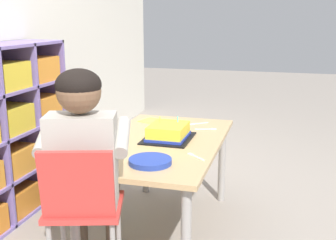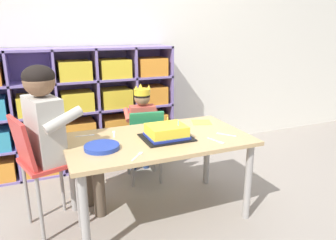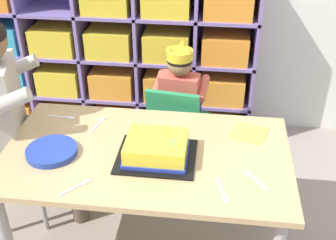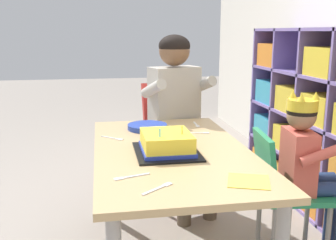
{
  "view_description": "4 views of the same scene",
  "coord_description": "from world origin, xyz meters",
  "px_view_note": "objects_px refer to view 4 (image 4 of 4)",
  "views": [
    {
      "loc": [
        -2.28,
        -0.69,
        1.31
      ],
      "look_at": [
        0.1,
        -0.02,
        0.69
      ],
      "focal_mm": 44.96,
      "sensor_mm": 36.0,
      "label": 1
    },
    {
      "loc": [
        -0.73,
        -1.91,
        1.31
      ],
      "look_at": [
        0.07,
        -0.0,
        0.71
      ],
      "focal_mm": 34.03,
      "sensor_mm": 36.0,
      "label": 2
    },
    {
      "loc": [
        0.27,
        -1.46,
        1.68
      ],
      "look_at": [
        0.1,
        -0.03,
        0.77
      ],
      "focal_mm": 45.91,
      "sensor_mm": 36.0,
      "label": 3
    },
    {
      "loc": [
        1.72,
        -0.31,
        1.11
      ],
      "look_at": [
        0.02,
        -0.02,
        0.73
      ],
      "focal_mm": 42.51,
      "sensor_mm": 36.0,
      "label": 4
    }
  ],
  "objects_px": {
    "classroom_chair_blue": "(283,188)",
    "fork_scattered_mid_table": "(130,177)",
    "fork_beside_plate_stack": "(159,188)",
    "fork_near_child_seat": "(196,125)",
    "fork_near_cake_tray": "(198,133)",
    "birthday_cake_on_tray": "(167,144)",
    "fork_by_napkin": "(113,138)",
    "classroom_chair_adult_side": "(170,129)",
    "activity_table": "(171,164)",
    "adult_helper_seated": "(179,102)",
    "child_with_crown": "(308,159)",
    "paper_plate_stack": "(147,127)"
  },
  "relations": [
    {
      "from": "paper_plate_stack",
      "to": "fork_scattered_mid_table",
      "type": "height_order",
      "value": "paper_plate_stack"
    },
    {
      "from": "fork_by_napkin",
      "to": "activity_table",
      "type": "bearing_deg",
      "value": -179.48
    },
    {
      "from": "adult_helper_seated",
      "to": "birthday_cake_on_tray",
      "type": "relative_size",
      "value": 3.32
    },
    {
      "from": "classroom_chair_adult_side",
      "to": "paper_plate_stack",
      "type": "relative_size",
      "value": 3.64
    },
    {
      "from": "adult_helper_seated",
      "to": "fork_scattered_mid_table",
      "type": "xyz_separation_m",
      "value": [
        0.98,
        -0.38,
        -0.1
      ]
    },
    {
      "from": "birthday_cake_on_tray",
      "to": "fork_near_child_seat",
      "type": "distance_m",
      "value": 0.56
    },
    {
      "from": "classroom_chair_blue",
      "to": "fork_near_cake_tray",
      "type": "distance_m",
      "value": 0.51
    },
    {
      "from": "activity_table",
      "to": "fork_beside_plate_stack",
      "type": "xyz_separation_m",
      "value": [
        0.45,
        -0.13,
        0.07
      ]
    },
    {
      "from": "child_with_crown",
      "to": "classroom_chair_blue",
      "type": "bearing_deg",
      "value": 90.65
    },
    {
      "from": "classroom_chair_adult_side",
      "to": "birthday_cake_on_tray",
      "type": "relative_size",
      "value": 2.39
    },
    {
      "from": "fork_near_child_seat",
      "to": "fork_scattered_mid_table",
      "type": "xyz_separation_m",
      "value": [
        0.77,
        -0.44,
        0.0
      ]
    },
    {
      "from": "adult_helper_seated",
      "to": "paper_plate_stack",
      "type": "bearing_deg",
      "value": -149.39
    },
    {
      "from": "fork_beside_plate_stack",
      "to": "fork_near_child_seat",
      "type": "distance_m",
      "value": 0.96
    },
    {
      "from": "paper_plate_stack",
      "to": "fork_scattered_mid_table",
      "type": "distance_m",
      "value": 0.74
    },
    {
      "from": "classroom_chair_adult_side",
      "to": "activity_table",
      "type": "bearing_deg",
      "value": -116.81
    },
    {
      "from": "birthday_cake_on_tray",
      "to": "fork_near_child_seat",
      "type": "height_order",
      "value": "birthday_cake_on_tray"
    },
    {
      "from": "classroom_chair_blue",
      "to": "adult_helper_seated",
      "type": "relative_size",
      "value": 0.6
    },
    {
      "from": "classroom_chair_blue",
      "to": "fork_beside_plate_stack",
      "type": "relative_size",
      "value": 5.49
    },
    {
      "from": "activity_table",
      "to": "fork_near_cake_tray",
      "type": "height_order",
      "value": "fork_near_cake_tray"
    },
    {
      "from": "birthday_cake_on_tray",
      "to": "fork_by_napkin",
      "type": "relative_size",
      "value": 2.96
    },
    {
      "from": "paper_plate_stack",
      "to": "adult_helper_seated",
      "type": "bearing_deg",
      "value": 137.69
    },
    {
      "from": "fork_by_napkin",
      "to": "fork_scattered_mid_table",
      "type": "distance_m",
      "value": 0.56
    },
    {
      "from": "classroom_chair_blue",
      "to": "activity_table",
      "type": "bearing_deg",
      "value": 88.61
    },
    {
      "from": "activity_table",
      "to": "classroom_chair_blue",
      "type": "distance_m",
      "value": 0.54
    },
    {
      "from": "classroom_chair_adult_side",
      "to": "fork_scattered_mid_table",
      "type": "height_order",
      "value": "classroom_chair_adult_side"
    },
    {
      "from": "classroom_chair_blue",
      "to": "child_with_crown",
      "type": "height_order",
      "value": "child_with_crown"
    },
    {
      "from": "birthday_cake_on_tray",
      "to": "fork_beside_plate_stack",
      "type": "distance_m",
      "value": 0.42
    },
    {
      "from": "adult_helper_seated",
      "to": "fork_near_child_seat",
      "type": "distance_m",
      "value": 0.23
    },
    {
      "from": "fork_near_child_seat",
      "to": "classroom_chair_blue",
      "type": "bearing_deg",
      "value": -147.61
    },
    {
      "from": "fork_near_cake_tray",
      "to": "birthday_cake_on_tray",
      "type": "bearing_deg",
      "value": 66.45
    },
    {
      "from": "classroom_chair_blue",
      "to": "fork_scattered_mid_table",
      "type": "xyz_separation_m",
      "value": [
        0.25,
        -0.74,
        0.2
      ]
    },
    {
      "from": "child_with_crown",
      "to": "fork_near_child_seat",
      "type": "xyz_separation_m",
      "value": [
        -0.53,
        -0.4,
        0.06
      ]
    },
    {
      "from": "fork_near_cake_tray",
      "to": "fork_beside_plate_stack",
      "type": "bearing_deg",
      "value": 78.18
    },
    {
      "from": "activity_table",
      "to": "classroom_chair_blue",
      "type": "xyz_separation_m",
      "value": [
        0.08,
        0.52,
        -0.12
      ]
    },
    {
      "from": "paper_plate_stack",
      "to": "activity_table",
      "type": "bearing_deg",
      "value": 9.08
    },
    {
      "from": "activity_table",
      "to": "classroom_chair_blue",
      "type": "height_order",
      "value": "classroom_chair_blue"
    },
    {
      "from": "adult_helper_seated",
      "to": "fork_scattered_mid_table",
      "type": "relative_size",
      "value": 7.92
    },
    {
      "from": "paper_plate_stack",
      "to": "fork_beside_plate_stack",
      "type": "height_order",
      "value": "paper_plate_stack"
    },
    {
      "from": "child_with_crown",
      "to": "fork_near_child_seat",
      "type": "relative_size",
      "value": 6.56
    },
    {
      "from": "fork_near_cake_tray",
      "to": "fork_scattered_mid_table",
      "type": "bearing_deg",
      "value": 67.48
    },
    {
      "from": "classroom_chair_adult_side",
      "to": "fork_near_child_seat",
      "type": "xyz_separation_m",
      "value": [
        0.32,
        0.1,
        0.1
      ]
    },
    {
      "from": "activity_table",
      "to": "child_with_crown",
      "type": "bearing_deg",
      "value": 81.85
    },
    {
      "from": "fork_near_child_seat",
      "to": "fork_scattered_mid_table",
      "type": "distance_m",
      "value": 0.89
    },
    {
      "from": "fork_scattered_mid_table",
      "to": "fork_near_cake_tray",
      "type": "bearing_deg",
      "value": 38.49
    },
    {
      "from": "activity_table",
      "to": "adult_helper_seated",
      "type": "xyz_separation_m",
      "value": [
        -0.65,
        0.17,
        0.17
      ]
    },
    {
      "from": "paper_plate_stack",
      "to": "birthday_cake_on_tray",
      "type": "bearing_deg",
      "value": 4.05
    },
    {
      "from": "paper_plate_stack",
      "to": "child_with_crown",
      "type": "bearing_deg",
      "value": 55.0
    },
    {
      "from": "classroom_chair_blue",
      "to": "paper_plate_stack",
      "type": "relative_size",
      "value": 3.04
    },
    {
      "from": "fork_near_cake_tray",
      "to": "fork_scattered_mid_table",
      "type": "height_order",
      "value": "same"
    },
    {
      "from": "activity_table",
      "to": "fork_near_child_seat",
      "type": "relative_size",
      "value": 9.49
    }
  ]
}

